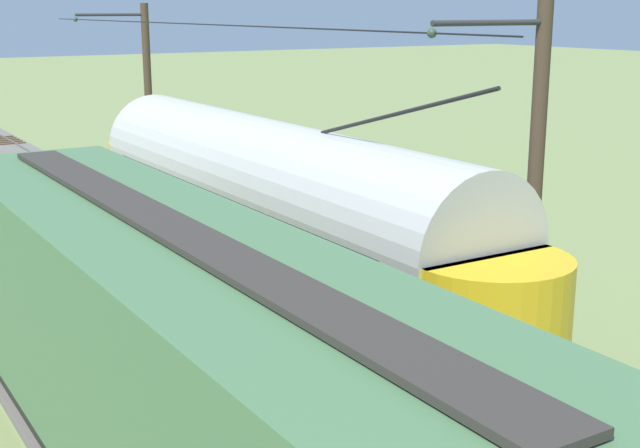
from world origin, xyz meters
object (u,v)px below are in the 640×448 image
(catenary_pole_mid_near, at_px, (532,186))
(vintage_streetcar, at_px, (272,214))
(coach_adjacent, at_px, (177,362))
(catenary_pole_foreground, at_px, (146,96))

(catenary_pole_mid_near, bearing_deg, vintage_streetcar, -66.02)
(vintage_streetcar, bearing_deg, coach_adjacent, 52.58)
(catenary_pole_mid_near, bearing_deg, catenary_pole_foreground, -90.00)
(catenary_pole_foreground, relative_size, catenary_pole_mid_near, 1.00)
(coach_adjacent, bearing_deg, vintage_streetcar, -127.42)
(catenary_pole_foreground, bearing_deg, vintage_streetcar, 80.14)
(coach_adjacent, relative_size, catenary_pole_mid_near, 2.15)
(vintage_streetcar, relative_size, coach_adjacent, 1.12)
(coach_adjacent, bearing_deg, catenary_pole_foreground, -109.89)
(vintage_streetcar, bearing_deg, catenary_pole_mid_near, 113.98)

